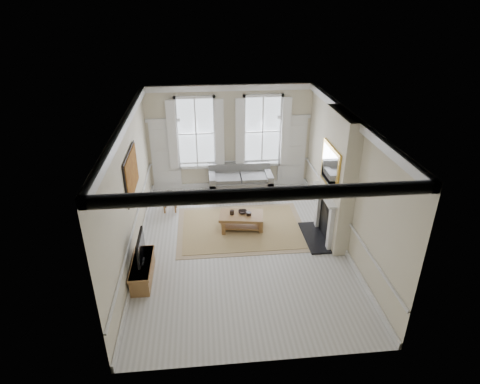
{
  "coord_description": "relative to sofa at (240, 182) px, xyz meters",
  "views": [
    {
      "loc": [
        -0.86,
        -8.55,
        5.89
      ],
      "look_at": [
        0.05,
        0.64,
        1.25
      ],
      "focal_mm": 30.0,
      "sensor_mm": 36.0,
      "label": 1
    }
  ],
  "objects": [
    {
      "name": "door_right",
      "position": [
        1.75,
        0.45,
        0.78
      ],
      "size": [
        0.9,
        0.08,
        2.3
      ],
      "primitive_type": "cube",
      "color": "silver",
      "rests_on": "floor"
    },
    {
      "name": "coffee_table",
      "position": [
        -0.2,
        -2.24,
        -0.01
      ],
      "size": [
        1.27,
        0.86,
        0.44
      ],
      "rotation": [
        0.0,
        0.0,
        -0.16
      ],
      "color": "brown",
      "rests_on": "rug"
    },
    {
      "name": "window_left",
      "position": [
        -1.35,
        0.44,
        1.53
      ],
      "size": [
        1.26,
        0.2,
        2.2
      ],
      "primitive_type": null,
      "color": "#B2BCC6",
      "rests_on": "back_wall"
    },
    {
      "name": "tv_stand",
      "position": [
        -2.64,
        -4.17,
        -0.14
      ],
      "size": [
        0.41,
        1.28,
        0.46
      ],
      "primitive_type": "cube",
      "color": "brown",
      "rests_on": "floor"
    },
    {
      "name": "mirror",
      "position": [
        1.91,
        -2.91,
        1.68
      ],
      "size": [
        0.06,
        1.26,
        1.06
      ],
      "primitive_type": "cube",
      "color": "gold",
      "rests_on": "chimney_breast"
    },
    {
      "name": "chimney_breast",
      "position": [
        2.13,
        -2.91,
        1.33
      ],
      "size": [
        0.35,
        1.7,
        3.38
      ],
      "primitive_type": "cube",
      "color": "beige",
      "rests_on": "floor"
    },
    {
      "name": "rug",
      "position": [
        -0.2,
        -2.24,
        -0.36
      ],
      "size": [
        3.5,
        2.6,
        0.02
      ],
      "primitive_type": "cube",
      "color": "#94794C",
      "rests_on": "floor"
    },
    {
      "name": "ceramic_pot_b",
      "position": [
        0.0,
        -2.29,
        0.12
      ],
      "size": [
        0.13,
        0.13,
        0.09
      ],
      "primitive_type": "cylinder",
      "color": "black",
      "rests_on": "coffee_table"
    },
    {
      "name": "bowl",
      "position": [
        -0.15,
        -2.14,
        0.1
      ],
      "size": [
        0.25,
        0.25,
        0.06
      ],
      "primitive_type": "imported",
      "rotation": [
        0.0,
        0.0,
        -0.03
      ],
      "color": "black",
      "rests_on": "coffee_table"
    },
    {
      "name": "ceiling",
      "position": [
        -0.3,
        -3.11,
        3.03
      ],
      "size": [
        7.2,
        7.2,
        0.0
      ],
      "primitive_type": "plane",
      "rotation": [
        3.14,
        0.0,
        0.0
      ],
      "color": "white",
      "rests_on": "back_wall"
    },
    {
      "name": "hearth",
      "position": [
        1.7,
        -2.91,
        -0.35
      ],
      "size": [
        0.55,
        1.5,
        0.05
      ],
      "primitive_type": "cube",
      "color": "black",
      "rests_on": "floor"
    },
    {
      "name": "right_wall",
      "position": [
        2.3,
        -3.11,
        1.33
      ],
      "size": [
        0.0,
        7.2,
        7.2
      ],
      "primitive_type": "plane",
      "rotation": [
        1.57,
        0.0,
        -1.57
      ],
      "color": "beige",
      "rests_on": "floor"
    },
    {
      "name": "door_left",
      "position": [
        -2.35,
        0.45,
        0.78
      ],
      "size": [
        0.9,
        0.08,
        2.3
      ],
      "primitive_type": "cube",
      "color": "silver",
      "rests_on": "floor"
    },
    {
      "name": "sofa",
      "position": [
        0.0,
        0.0,
        0.0
      ],
      "size": [
        2.0,
        0.97,
        0.89
      ],
      "color": "slate",
      "rests_on": "floor"
    },
    {
      "name": "ceramic_pot_a",
      "position": [
        -0.45,
        -2.19,
        0.13
      ],
      "size": [
        0.12,
        0.12,
        0.12
      ],
      "primitive_type": "cylinder",
      "color": "black",
      "rests_on": "coffee_table"
    },
    {
      "name": "floor",
      "position": [
        -0.3,
        -3.11,
        -0.37
      ],
      "size": [
        7.2,
        7.2,
        0.0
      ],
      "primitive_type": "plane",
      "color": "#B7B5AD",
      "rests_on": "ground"
    },
    {
      "name": "side_table",
      "position": [
        -2.2,
        -1.0,
        0.01
      ],
      "size": [
        0.49,
        0.49,
        0.48
      ],
      "rotation": [
        0.0,
        0.0,
        0.27
      ],
      "color": "brown",
      "rests_on": "floor"
    },
    {
      "name": "window_right",
      "position": [
        0.75,
        0.44,
        1.53
      ],
      "size": [
        1.26,
        0.2,
        2.2
      ],
      "primitive_type": null,
      "color": "#B2BCC6",
      "rests_on": "back_wall"
    },
    {
      "name": "left_wall",
      "position": [
        -2.9,
        -3.11,
        1.33
      ],
      "size": [
        0.0,
        7.2,
        7.2
      ],
      "primitive_type": "plane",
      "rotation": [
        1.57,
        0.0,
        1.57
      ],
      "color": "beige",
      "rests_on": "floor"
    },
    {
      "name": "tv",
      "position": [
        -2.62,
        -4.17,
        0.48
      ],
      "size": [
        0.08,
        0.9,
        0.68
      ],
      "color": "black",
      "rests_on": "tv_stand"
    },
    {
      "name": "painting",
      "position": [
        -2.86,
        -2.81,
        1.68
      ],
      "size": [
        0.05,
        1.66,
        1.06
      ],
      "primitive_type": "cube",
      "color": "#A1691B",
      "rests_on": "left_wall"
    },
    {
      "name": "fireplace",
      "position": [
        1.9,
        -2.91,
        0.36
      ],
      "size": [
        0.21,
        1.45,
        1.33
      ],
      "color": "silver",
      "rests_on": "floor"
    },
    {
      "name": "back_wall",
      "position": [
        -0.3,
        0.49,
        1.33
      ],
      "size": [
        5.2,
        0.0,
        5.2
      ],
      "primitive_type": "plane",
      "rotation": [
        1.57,
        0.0,
        0.0
      ],
      "color": "beige",
      "rests_on": "floor"
    }
  ]
}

